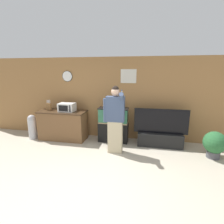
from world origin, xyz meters
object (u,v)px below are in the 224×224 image
at_px(counter_island, 63,125).
at_px(potted_plant, 215,144).
at_px(tv_on_stand, 160,135).
at_px(person_standing, 115,119).
at_px(microwave, 67,107).
at_px(aquarium_on_stand, 113,125).
at_px(trash_bin, 32,126).
at_px(knife_block, 49,107).

relative_size(counter_island, potted_plant, 2.18).
distance_m(tv_on_stand, person_standing, 1.52).
bearing_deg(potted_plant, tv_on_stand, 160.02).
bearing_deg(microwave, person_standing, -20.95).
xyz_separation_m(tv_on_stand, potted_plant, (1.30, -0.47, 0.06)).
relative_size(aquarium_on_stand, trash_bin, 1.36).
xyz_separation_m(counter_island, knife_block, (-0.48, 0.03, 0.59)).
bearing_deg(knife_block, person_standing, -15.72).
relative_size(person_standing, trash_bin, 2.28).
bearing_deg(aquarium_on_stand, microwave, -176.43).
distance_m(knife_block, potted_plant, 4.90).
bearing_deg(counter_island, potted_plant, -5.73).
bearing_deg(aquarium_on_stand, knife_block, -177.87).
xyz_separation_m(aquarium_on_stand, person_standing, (0.18, -0.72, 0.40)).
xyz_separation_m(counter_island, microwave, (0.16, 0.02, 0.59)).
xyz_separation_m(knife_block, tv_on_stand, (3.53, 0.00, -0.73)).
relative_size(tv_on_stand, person_standing, 0.85).
bearing_deg(knife_block, tv_on_stand, 0.05).
xyz_separation_m(microwave, aquarium_on_stand, (1.47, 0.09, -0.52)).
bearing_deg(knife_block, aquarium_on_stand, 2.13).
xyz_separation_m(microwave, knife_block, (-0.64, 0.01, -0.01)).
height_order(microwave, knife_block, knife_block).
bearing_deg(microwave, tv_on_stand, 0.33).
height_order(tv_on_stand, trash_bin, tv_on_stand).
distance_m(person_standing, potted_plant, 2.61).
bearing_deg(tv_on_stand, trash_bin, -177.33).
relative_size(counter_island, aquarium_on_stand, 1.40).
height_order(microwave, tv_on_stand, microwave).
bearing_deg(counter_island, person_standing, -18.61).
relative_size(microwave, trash_bin, 0.61).
xyz_separation_m(knife_block, potted_plant, (4.83, -0.47, -0.67)).
xyz_separation_m(knife_block, aquarium_on_stand, (2.11, 0.08, -0.51)).
bearing_deg(tv_on_stand, potted_plant, -19.98).
relative_size(counter_island, tv_on_stand, 0.98).
distance_m(counter_island, aquarium_on_stand, 1.64).
bearing_deg(person_standing, microwave, 159.05).
distance_m(counter_island, person_standing, 1.97).
distance_m(counter_island, trash_bin, 1.03).
xyz_separation_m(tv_on_stand, person_standing, (-1.23, -0.65, 0.61)).
bearing_deg(person_standing, trash_bin, 170.80).
bearing_deg(potted_plant, aquarium_on_stand, 168.58).
bearing_deg(person_standing, potted_plant, 3.92).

